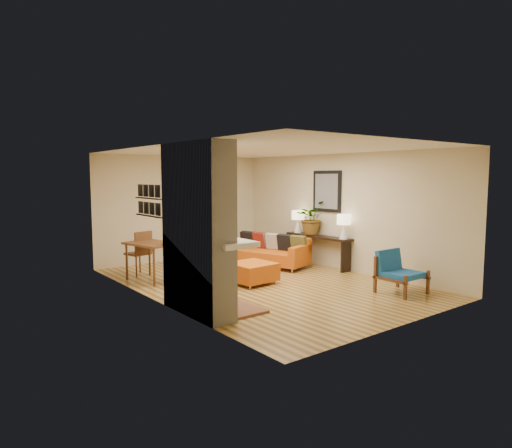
% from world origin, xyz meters
% --- Properties ---
extents(room_shell, '(6.50, 6.50, 6.50)m').
position_xyz_m(room_shell, '(0.60, 2.63, 1.24)').
color(room_shell, tan).
rests_on(room_shell, ground).
extents(fireplace, '(1.09, 1.68, 2.60)m').
position_xyz_m(fireplace, '(-2.00, -1.00, 1.24)').
color(fireplace, white).
rests_on(fireplace, ground).
extents(sofa, '(1.38, 2.08, 0.76)m').
position_xyz_m(sofa, '(1.22, 1.27, 0.33)').
color(sofa, silver).
rests_on(sofa, ground).
extents(ottoman, '(0.85, 0.85, 0.40)m').
position_xyz_m(ottoman, '(-0.19, 0.09, 0.23)').
color(ottoman, silver).
rests_on(ottoman, ground).
extents(blue_chair, '(0.73, 0.72, 0.77)m').
position_xyz_m(blue_chair, '(1.47, -2.07, 0.41)').
color(blue_chair, brown).
rests_on(blue_chair, ground).
extents(dining_table, '(1.02, 1.80, 0.95)m').
position_xyz_m(dining_table, '(-1.58, 1.52, 0.62)').
color(dining_table, brown).
rests_on(dining_table, ground).
extents(console_table, '(0.34, 1.85, 0.72)m').
position_xyz_m(console_table, '(2.07, 0.51, 0.58)').
color(console_table, black).
rests_on(console_table, ground).
extents(lamp_near, '(0.30, 0.30, 0.54)m').
position_xyz_m(lamp_near, '(2.07, -0.26, 1.06)').
color(lamp_near, white).
rests_on(lamp_near, console_table).
extents(lamp_far, '(0.30, 0.30, 0.54)m').
position_xyz_m(lamp_far, '(2.07, 1.21, 1.06)').
color(lamp_far, white).
rests_on(lamp_far, console_table).
extents(houseplant, '(0.89, 0.84, 0.79)m').
position_xyz_m(houseplant, '(2.06, 0.75, 1.12)').
color(houseplant, '#1E5919').
rests_on(houseplant, console_table).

